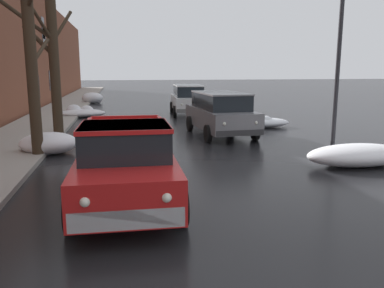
# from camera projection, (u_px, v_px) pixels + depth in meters

# --- Properties ---
(left_sidewalk_slab) EXTENTS (3.00, 80.00, 0.15)m
(left_sidewalk_slab) POSITION_uv_depth(u_px,v_px,m) (39.00, 126.00, 18.97)
(left_sidewalk_slab) COLOR gray
(left_sidewalk_slab) RESTS_ON ground
(snow_bank_near_corner_left) EXTENTS (1.71, 1.38, 0.90)m
(snow_bank_near_corner_left) POSITION_uv_depth(u_px,v_px,m) (92.00, 98.00, 32.03)
(snow_bank_near_corner_left) COLOR white
(snow_bank_near_corner_left) RESTS_ON ground
(snow_bank_along_left_kerb) EXTENTS (2.53, 1.19, 0.58)m
(snow_bank_along_left_kerb) POSITION_uv_depth(u_px,v_px,m) (264.00, 123.00, 18.90)
(snow_bank_along_left_kerb) COLOR white
(snow_bank_along_left_kerb) RESTS_ON ground
(snow_bank_mid_block_left) EXTENTS (2.65, 1.47, 0.73)m
(snow_bank_mid_block_left) POSITION_uv_depth(u_px,v_px,m) (82.00, 112.00, 23.06)
(snow_bank_mid_block_left) COLOR white
(snow_bank_mid_block_left) RESTS_ON ground
(snow_bank_near_corner_right) EXTENTS (3.14, 1.43, 0.64)m
(snow_bank_near_corner_right) POSITION_uv_depth(u_px,v_px,m) (359.00, 155.00, 11.41)
(snow_bank_near_corner_right) COLOR white
(snow_bank_near_corner_right) RESTS_ON ground
(snow_bank_along_right_kerb) EXTENTS (1.87, 1.39, 0.73)m
(snow_bank_along_right_kerb) POSITION_uv_depth(u_px,v_px,m) (49.00, 143.00, 13.00)
(snow_bank_along_right_kerb) COLOR white
(snow_bank_along_right_kerb) RESTS_ON ground
(bare_tree_second_along_sidewalk) EXTENTS (3.03, 3.35, 6.40)m
(bare_tree_second_along_sidewalk) POSITION_uv_depth(u_px,v_px,m) (29.00, 48.00, 11.80)
(bare_tree_second_along_sidewalk) COLOR #382B1E
(bare_tree_second_along_sidewalk) RESTS_ON ground
(bare_tree_mid_block) EXTENTS (2.33, 2.89, 6.27)m
(bare_tree_mid_block) POSITION_uv_depth(u_px,v_px,m) (52.00, 55.00, 15.97)
(bare_tree_mid_block) COLOR #382B1E
(bare_tree_mid_block) RESTS_ON ground
(pickup_truck_red_approaching_near_lane) EXTENTS (2.17, 5.03, 1.76)m
(pickup_truck_red_approaching_near_lane) POSITION_uv_depth(u_px,v_px,m) (126.00, 162.00, 8.13)
(pickup_truck_red_approaching_near_lane) COLOR red
(pickup_truck_red_approaching_near_lane) RESTS_ON ground
(suv_grey_parked_kerbside_close) EXTENTS (2.38, 4.86, 1.82)m
(suv_grey_parked_kerbside_close) POSITION_uv_depth(u_px,v_px,m) (220.00, 112.00, 16.59)
(suv_grey_parked_kerbside_close) COLOR slate
(suv_grey_parked_kerbside_close) RESTS_ON ground
(suv_white_parked_kerbside_mid) EXTENTS (2.24, 4.69, 1.82)m
(suv_white_parked_kerbside_mid) POSITION_uv_depth(u_px,v_px,m) (188.00, 98.00, 24.20)
(suv_white_parked_kerbside_mid) COLOR silver
(suv_white_parked_kerbside_mid) RESTS_ON ground
(street_lamp_post) EXTENTS (0.44, 0.24, 5.91)m
(street_lamp_post) POSITION_uv_depth(u_px,v_px,m) (339.00, 52.00, 12.65)
(street_lamp_post) COLOR #28282D
(street_lamp_post) RESTS_ON ground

